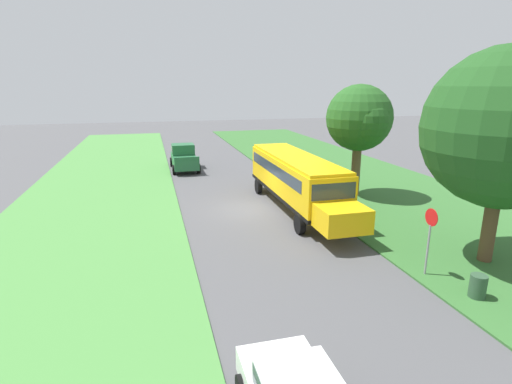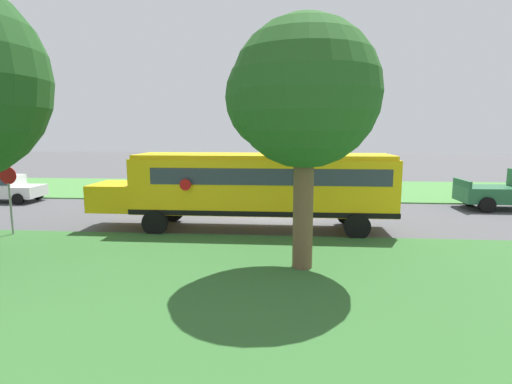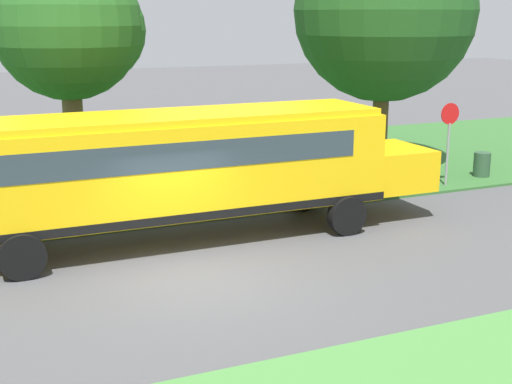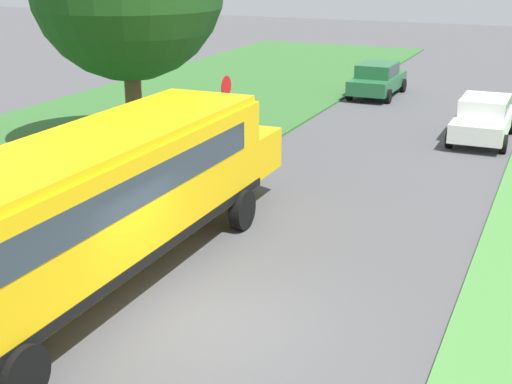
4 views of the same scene
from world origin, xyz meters
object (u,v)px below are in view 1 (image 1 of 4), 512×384
at_px(school_bus, 297,177).
at_px(trash_bin, 478,287).
at_px(pickup_truck, 184,157).
at_px(oak_tree_roadside_mid, 502,131).
at_px(oak_tree_beside_bus, 361,119).
at_px(stop_sign, 429,234).

relative_size(school_bus, trash_bin, 13.80).
xyz_separation_m(school_bus, pickup_truck, (5.45, -13.44, -0.85)).
bearing_deg(pickup_truck, oak_tree_roadside_mid, 114.91).
height_order(pickup_truck, oak_tree_beside_bus, oak_tree_beside_bus).
distance_m(pickup_truck, oak_tree_roadside_mid, 25.10).
bearing_deg(stop_sign, school_bus, -78.90).
bearing_deg(stop_sign, oak_tree_roadside_mid, -171.27).
bearing_deg(oak_tree_roadside_mid, stop_sign, 8.73).
xyz_separation_m(pickup_truck, oak_tree_roadside_mid, (-10.41, 22.40, 4.43)).
relative_size(oak_tree_beside_bus, trash_bin, 8.06).
distance_m(school_bus, oak_tree_roadside_mid, 10.85).
distance_m(school_bus, trash_bin, 11.76).
bearing_deg(school_bus, trash_bin, 102.14).
bearing_deg(trash_bin, school_bus, -77.86).
bearing_deg(oak_tree_beside_bus, oak_tree_roadside_mid, 90.71).
xyz_separation_m(school_bus, stop_sign, (-1.85, 9.44, -0.19)).
bearing_deg(oak_tree_roadside_mid, trash_bin, 44.26).
distance_m(oak_tree_roadside_mid, trash_bin, 6.14).
relative_size(oak_tree_roadside_mid, stop_sign, 3.18).
relative_size(school_bus, stop_sign, 4.53).
relative_size(pickup_truck, oak_tree_beside_bus, 0.74).
relative_size(pickup_truck, oak_tree_roadside_mid, 0.62).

